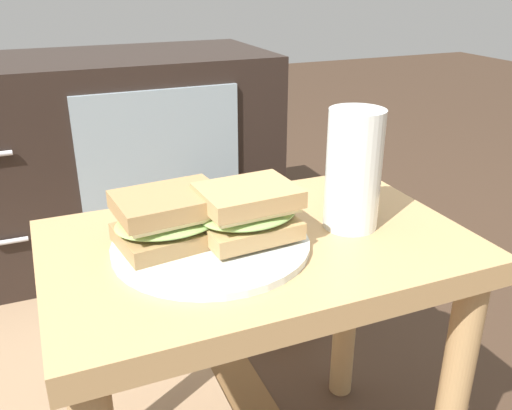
# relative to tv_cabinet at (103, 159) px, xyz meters

# --- Properties ---
(side_table) EXTENTS (0.56, 0.36, 0.46)m
(side_table) POSITION_rel_tv_cabinet_xyz_m (0.08, -0.95, 0.08)
(side_table) COLOR tan
(side_table) RESTS_ON ground
(tv_cabinet) EXTENTS (0.96, 0.46, 0.58)m
(tv_cabinet) POSITION_rel_tv_cabinet_xyz_m (0.00, 0.00, 0.00)
(tv_cabinet) COLOR black
(tv_cabinet) RESTS_ON ground
(area_rug) EXTENTS (0.97, 0.86, 0.01)m
(area_rug) POSITION_rel_tv_cabinet_xyz_m (-0.30, -0.53, -0.29)
(area_rug) COLOR brown
(area_rug) RESTS_ON ground
(plate) EXTENTS (0.25, 0.25, 0.01)m
(plate) POSITION_rel_tv_cabinet_xyz_m (0.02, -0.94, 0.17)
(plate) COLOR silver
(plate) RESTS_ON side_table
(sandwich_front) EXTENTS (0.16, 0.12, 0.07)m
(sandwich_front) POSITION_rel_tv_cabinet_xyz_m (-0.03, -0.93, 0.21)
(sandwich_front) COLOR #9E7A4C
(sandwich_front) RESTS_ON plate
(sandwich_back) EXTENTS (0.14, 0.11, 0.07)m
(sandwich_back) POSITION_rel_tv_cabinet_xyz_m (0.06, -0.96, 0.22)
(sandwich_back) COLOR tan
(sandwich_back) RESTS_ON plate
(beer_glass) EXTENTS (0.08, 0.08, 0.17)m
(beer_glass) POSITION_rel_tv_cabinet_xyz_m (0.22, -0.96, 0.25)
(beer_glass) COLOR silver
(beer_glass) RESTS_ON side_table
(paper_bag) EXTENTS (0.20, 0.16, 0.31)m
(paper_bag) POSITION_rel_tv_cabinet_xyz_m (0.30, -0.52, -0.14)
(paper_bag) COLOR tan
(paper_bag) RESTS_ON ground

